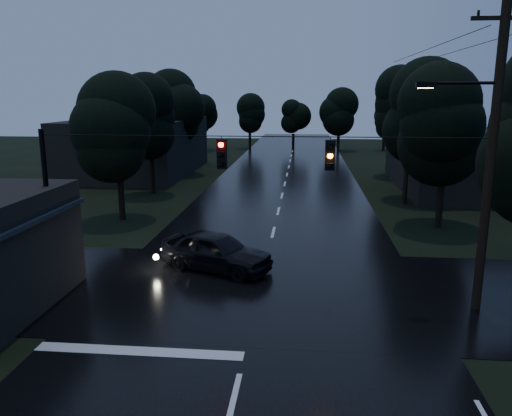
# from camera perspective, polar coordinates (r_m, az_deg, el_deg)

# --- Properties ---
(main_road) EXTENTS (12.00, 120.00, 0.02)m
(main_road) POSITION_cam_1_polar(r_m,az_deg,el_deg) (36.27, 2.99, 1.38)
(main_road) COLOR black
(main_road) RESTS_ON ground
(cross_street) EXTENTS (60.00, 9.00, 0.02)m
(cross_street) POSITION_cam_1_polar(r_m,az_deg,el_deg) (18.98, 0.44, -9.30)
(cross_street) COLOR black
(cross_street) RESTS_ON ground
(building_far_right) EXTENTS (10.00, 14.00, 4.40)m
(building_far_right) POSITION_cam_1_polar(r_m,az_deg,el_deg) (41.73, 22.95, 4.94)
(building_far_right) COLOR black
(building_far_right) RESTS_ON ground
(building_far_left) EXTENTS (10.00, 16.00, 5.00)m
(building_far_left) POSITION_cam_1_polar(r_m,az_deg,el_deg) (48.33, -13.35, 6.89)
(building_far_left) COLOR black
(building_far_left) RESTS_ON ground
(utility_pole_main) EXTENTS (3.50, 0.30, 10.00)m
(utility_pole_main) POSITION_cam_1_polar(r_m,az_deg,el_deg) (17.63, 25.02, 5.49)
(utility_pole_main) COLOR black
(utility_pole_main) RESTS_ON ground
(utility_pole_far) EXTENTS (2.00, 0.30, 7.50)m
(utility_pole_far) POSITION_cam_1_polar(r_m,az_deg,el_deg) (34.35, 16.97, 6.76)
(utility_pole_far) COLOR black
(utility_pole_far) RESTS_ON ground
(anchor_pole_left) EXTENTS (0.18, 0.18, 6.00)m
(anchor_pole_left) POSITION_cam_1_polar(r_m,az_deg,el_deg) (19.29, -22.61, -0.59)
(anchor_pole_left) COLOR black
(anchor_pole_left) RESTS_ON ground
(span_signals) EXTENTS (15.00, 0.37, 1.12)m
(span_signals) POSITION_cam_1_polar(r_m,az_deg,el_deg) (16.65, 2.08, 6.26)
(span_signals) COLOR black
(span_signals) RESTS_ON ground
(tree_left_a) EXTENTS (3.92, 3.92, 8.26)m
(tree_left_a) POSITION_cam_1_polar(r_m,az_deg,el_deg) (29.54, -15.58, 8.62)
(tree_left_a) COLOR black
(tree_left_a) RESTS_ON ground
(tree_left_b) EXTENTS (4.20, 4.20, 8.85)m
(tree_left_b) POSITION_cam_1_polar(r_m,az_deg,el_deg) (37.27, -12.06, 10.14)
(tree_left_b) COLOR black
(tree_left_b) RESTS_ON ground
(tree_left_c) EXTENTS (4.48, 4.48, 9.44)m
(tree_left_c) POSITION_cam_1_polar(r_m,az_deg,el_deg) (47.04, -9.10, 11.19)
(tree_left_c) COLOR black
(tree_left_c) RESTS_ON ground
(tree_right_a) EXTENTS (4.20, 4.20, 8.85)m
(tree_right_a) POSITION_cam_1_polar(r_m,az_deg,el_deg) (28.55, 20.91, 8.89)
(tree_right_a) COLOR black
(tree_right_a) RESTS_ON ground
(tree_right_b) EXTENTS (4.48, 4.48, 9.44)m
(tree_right_b) POSITION_cam_1_polar(r_m,az_deg,el_deg) (36.44, 18.61, 10.30)
(tree_right_b) COLOR black
(tree_right_b) RESTS_ON ground
(tree_right_c) EXTENTS (4.76, 4.76, 10.03)m
(tree_right_c) POSITION_cam_1_polar(r_m,az_deg,el_deg) (46.35, 16.63, 11.27)
(tree_right_c) COLOR black
(tree_right_c) RESTS_ON ground
(car) EXTENTS (5.14, 3.55, 1.62)m
(car) POSITION_cam_1_polar(r_m,az_deg,el_deg) (20.84, -4.56, -4.93)
(car) COLOR black
(car) RESTS_ON ground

